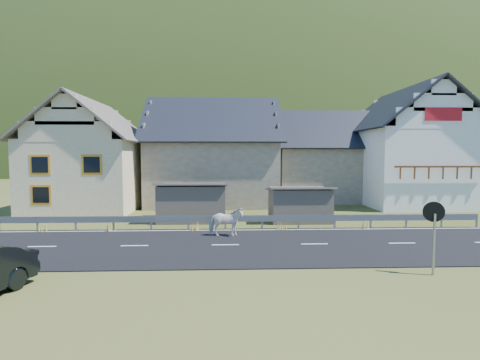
{
  "coord_description": "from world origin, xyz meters",
  "views": [
    {
      "loc": [
        0.01,
        -16.39,
        4.08
      ],
      "look_at": [
        0.8,
        3.71,
        2.67
      ],
      "focal_mm": 28.0,
      "sensor_mm": 36.0,
      "label": 1
    }
  ],
  "objects": [
    {
      "name": "horse",
      "position": [
        0.03,
        1.8,
        0.75
      ],
      "size": [
        0.77,
        1.69,
        1.43
      ],
      "primitive_type": "imported",
      "rotation": [
        0.0,
        0.0,
        1.57
      ],
      "color": "white",
      "rests_on": "road"
    },
    {
      "name": "house_white",
      "position": [
        15.0,
        14.0,
        5.06
      ],
      "size": [
        8.8,
        10.8,
        9.7
      ],
      "color": "white",
      "rests_on": "ground"
    },
    {
      "name": "conifer_patch",
      "position": [
        -55.0,
        110.0,
        6.0
      ],
      "size": [
        76.0,
        50.0,
        28.0
      ],
      "primitive_type": "ellipsoid",
      "color": "black",
      "rests_on": "ground"
    },
    {
      "name": "road",
      "position": [
        0.0,
        0.0,
        0.02
      ],
      "size": [
        60.0,
        7.0,
        0.04
      ],
      "primitive_type": "cube",
      "color": "black",
      "rests_on": "ground"
    },
    {
      "name": "guardrail",
      "position": [
        -0.0,
        3.68,
        0.56
      ],
      "size": [
        28.1,
        0.09,
        0.75
      ],
      "color": "#93969B",
      "rests_on": "ground"
    },
    {
      "name": "lane_markings",
      "position": [
        0.0,
        0.0,
        0.04
      ],
      "size": [
        60.0,
        6.6,
        0.01
      ],
      "primitive_type": "cube",
      "color": "silver",
      "rests_on": "road"
    },
    {
      "name": "ground",
      "position": [
        0.0,
        0.0,
        0.0
      ],
      "size": [
        160.0,
        160.0,
        0.0
      ],
      "primitive_type": "plane",
      "color": "#2E3D11",
      "rests_on": "ground"
    },
    {
      "name": "shed_right",
      "position": [
        4.5,
        6.0,
        1.0
      ],
      "size": [
        3.8,
        2.9,
        2.2
      ],
      "primitive_type": "cube",
      "color": "#6E5F52",
      "rests_on": "ground"
    },
    {
      "name": "house_cream",
      "position": [
        -10.0,
        12.0,
        4.36
      ],
      "size": [
        7.8,
        9.8,
        8.3
      ],
      "color": "#FFE6B4",
      "rests_on": "ground"
    },
    {
      "name": "house_stone_b",
      "position": [
        9.0,
        17.0,
        4.24
      ],
      "size": [
        9.8,
        8.8,
        8.1
      ],
      "color": "tan",
      "rests_on": "ground"
    },
    {
      "name": "mountain",
      "position": [
        5.0,
        180.0,
        -20.0
      ],
      "size": [
        440.0,
        280.0,
        260.0
      ],
      "primitive_type": "ellipsoid",
      "color": "#253F15",
      "rests_on": "ground"
    },
    {
      "name": "traffic_mirror",
      "position": [
        7.0,
        -4.24,
        1.82
      ],
      "size": [
        0.67,
        0.29,
        2.48
      ],
      "rotation": [
        0.0,
        0.0,
        -0.33
      ],
      "color": "#93969B",
      "rests_on": "ground"
    },
    {
      "name": "house_stone_a",
      "position": [
        -1.0,
        15.0,
        4.63
      ],
      "size": [
        10.8,
        9.8,
        8.9
      ],
      "color": "tan",
      "rests_on": "ground"
    },
    {
      "name": "shed_left",
      "position": [
        -2.0,
        6.5,
        1.1
      ],
      "size": [
        4.3,
        3.3,
        2.4
      ],
      "primitive_type": "cube",
      "color": "#6E5F52",
      "rests_on": "ground"
    }
  ]
}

